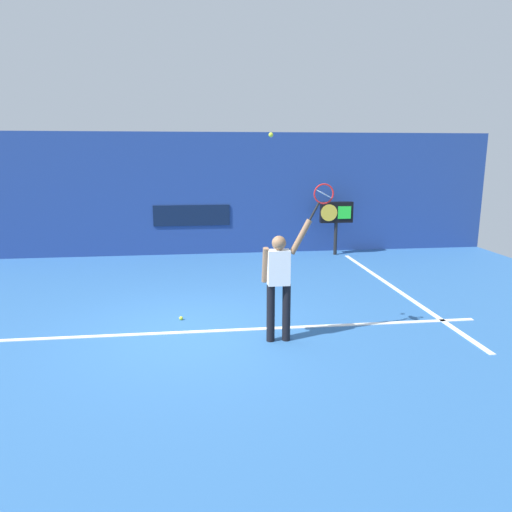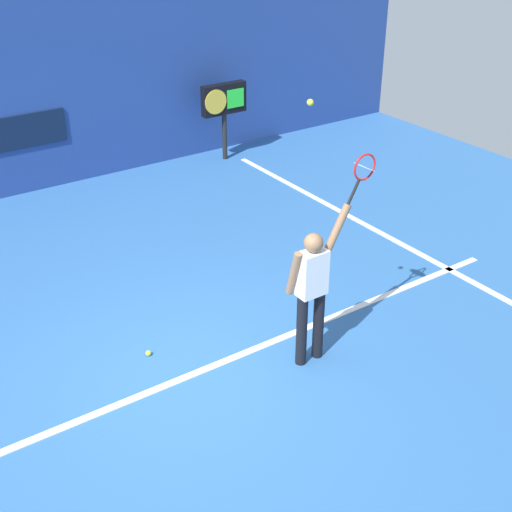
{
  "view_description": "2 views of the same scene",
  "coord_description": "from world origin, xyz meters",
  "px_view_note": "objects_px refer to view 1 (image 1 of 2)",
  "views": [
    {
      "loc": [
        0.14,
        -7.57,
        2.91
      ],
      "look_at": [
        1.09,
        -0.02,
        1.27
      ],
      "focal_mm": 33.44,
      "sensor_mm": 36.0,
      "label": 1
    },
    {
      "loc": [
        -2.98,
        -5.78,
        5.13
      ],
      "look_at": [
        1.1,
        0.17,
        1.18
      ],
      "focal_mm": 49.0,
      "sensor_mm": 36.0,
      "label": 2
    }
  ],
  "objects_px": {
    "tennis_racket": "(323,196)",
    "scoreboard_clock": "(336,214)",
    "tennis_ball": "(271,135)",
    "tennis_player": "(279,279)",
    "spare_ball": "(181,318)"
  },
  "relations": [
    {
      "from": "tennis_ball",
      "to": "spare_ball",
      "type": "xyz_separation_m",
      "value": [
        -1.42,
        1.17,
        -3.14
      ]
    },
    {
      "from": "tennis_player",
      "to": "tennis_ball",
      "type": "xyz_separation_m",
      "value": [
        -0.15,
        -0.02,
        2.17
      ]
    },
    {
      "from": "tennis_ball",
      "to": "scoreboard_clock",
      "type": "xyz_separation_m",
      "value": [
        2.92,
        6.31,
        -1.99
      ]
    },
    {
      "from": "scoreboard_clock",
      "to": "spare_ball",
      "type": "bearing_deg",
      "value": -130.17
    },
    {
      "from": "tennis_racket",
      "to": "tennis_ball",
      "type": "height_order",
      "value": "tennis_ball"
    },
    {
      "from": "scoreboard_clock",
      "to": "tennis_racket",
      "type": "bearing_deg",
      "value": -108.6
    },
    {
      "from": "tennis_player",
      "to": "spare_ball",
      "type": "xyz_separation_m",
      "value": [
        -1.57,
        1.15,
        -0.98
      ]
    },
    {
      "from": "tennis_player",
      "to": "tennis_racket",
      "type": "bearing_deg",
      "value": -0.37
    },
    {
      "from": "tennis_ball",
      "to": "tennis_player",
      "type": "bearing_deg",
      "value": 9.14
    },
    {
      "from": "scoreboard_clock",
      "to": "tennis_player",
      "type": "bearing_deg",
      "value": -113.78
    },
    {
      "from": "spare_ball",
      "to": "tennis_ball",
      "type": "bearing_deg",
      "value": -39.54
    },
    {
      "from": "tennis_racket",
      "to": "scoreboard_clock",
      "type": "height_order",
      "value": "tennis_racket"
    },
    {
      "from": "tennis_racket",
      "to": "scoreboard_clock",
      "type": "bearing_deg",
      "value": 71.4
    },
    {
      "from": "tennis_player",
      "to": "tennis_ball",
      "type": "height_order",
      "value": "tennis_ball"
    },
    {
      "from": "scoreboard_clock",
      "to": "spare_ball",
      "type": "relative_size",
      "value": 22.77
    }
  ]
}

